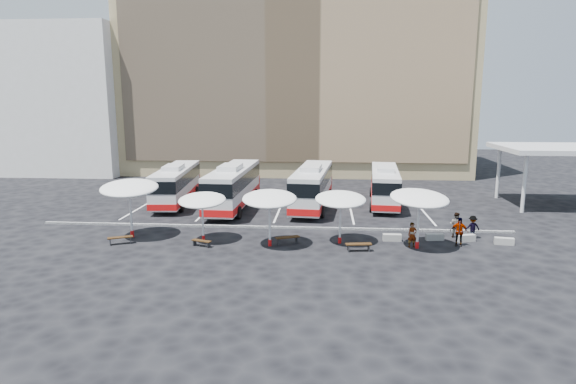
# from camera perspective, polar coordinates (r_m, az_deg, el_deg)

# --- Properties ---
(ground) EXTENTS (120.00, 120.00, 0.00)m
(ground) POSITION_cam_1_polar(r_m,az_deg,el_deg) (34.32, -2.05, -4.53)
(ground) COLOR black
(ground) RESTS_ON ground
(sandstone_building) EXTENTS (42.00, 18.25, 29.60)m
(sandstone_building) POSITION_cam_1_polar(r_m,az_deg,el_deg) (64.95, 1.10, 13.95)
(sandstone_building) COLOR tan
(sandstone_building) RESTS_ON ground
(apartment_block) EXTENTS (14.00, 14.00, 18.00)m
(apartment_block) POSITION_cam_1_polar(r_m,az_deg,el_deg) (68.66, -23.53, 9.88)
(apartment_block) COLOR silver
(apartment_block) RESTS_ON ground
(service_canopy) EXTENTS (10.00, 8.00, 5.20)m
(service_canopy) POSITION_cam_1_polar(r_m,az_deg,el_deg) (47.61, 29.63, 4.34)
(service_canopy) COLOR silver
(service_canopy) RESTS_ON ground
(curb_divider) EXTENTS (34.00, 0.25, 0.15)m
(curb_divider) POSITION_cam_1_polar(r_m,az_deg,el_deg) (34.78, -1.96, -4.19)
(curb_divider) COLOR black
(curb_divider) RESTS_ON ground
(bay_lines) EXTENTS (24.15, 12.00, 0.01)m
(bay_lines) POSITION_cam_1_polar(r_m,az_deg,el_deg) (42.04, -0.84, -1.64)
(bay_lines) COLOR white
(bay_lines) RESTS_ON ground
(bus_0) EXTENTS (3.32, 11.28, 3.53)m
(bus_0) POSITION_cam_1_polar(r_m,az_deg,el_deg) (44.13, -13.09, 1.05)
(bus_0) COLOR silver
(bus_0) RESTS_ON ground
(bus_1) EXTENTS (3.07, 12.12, 3.82)m
(bus_1) POSITION_cam_1_polar(r_m,az_deg,el_deg) (41.33, -6.49, 0.82)
(bus_1) COLOR silver
(bus_1) RESTS_ON ground
(bus_2) EXTENTS (3.54, 11.92, 3.73)m
(bus_2) POSITION_cam_1_polar(r_m,az_deg,el_deg) (41.36, 2.91, 0.82)
(bus_2) COLOR silver
(bus_2) RESTS_ON ground
(bus_3) EXTENTS (3.25, 10.95, 3.42)m
(bus_3) POSITION_cam_1_polar(r_m,az_deg,el_deg) (43.45, 11.38, 0.90)
(bus_3) COLOR silver
(bus_3) RESTS_ON ground
(sunshade_0) EXTENTS (4.50, 4.54, 3.95)m
(sunshade_0) POSITION_cam_1_polar(r_m,az_deg,el_deg) (33.49, -18.29, 0.43)
(sunshade_0) COLOR silver
(sunshade_0) RESTS_ON ground
(sunshade_1) EXTENTS (3.19, 3.23, 3.21)m
(sunshade_1) POSITION_cam_1_polar(r_m,az_deg,el_deg) (31.53, -10.14, -0.98)
(sunshade_1) COLOR silver
(sunshade_1) RESTS_ON ground
(sunshade_2) EXTENTS (3.69, 3.73, 3.58)m
(sunshade_2) POSITION_cam_1_polar(r_m,az_deg,el_deg) (29.93, -2.20, -0.82)
(sunshade_2) COLOR silver
(sunshade_2) RESTS_ON ground
(sunshade_3) EXTENTS (3.54, 3.58, 3.39)m
(sunshade_3) POSITION_cam_1_polar(r_m,az_deg,el_deg) (30.72, 6.25, -0.88)
(sunshade_3) COLOR silver
(sunshade_3) RESTS_ON ground
(sunshade_4) EXTENTS (4.43, 4.46, 3.73)m
(sunshade_4) POSITION_cam_1_polar(r_m,az_deg,el_deg) (30.49, 15.32, -0.75)
(sunshade_4) COLOR silver
(sunshade_4) RESTS_ON ground
(wood_bench_0) EXTENTS (1.59, 1.02, 0.48)m
(wood_bench_0) POSITION_cam_1_polar(r_m,az_deg,el_deg) (32.76, -19.26, -5.23)
(wood_bench_0) COLOR black
(wood_bench_0) RESTS_ON ground
(wood_bench_1) EXTENTS (1.37, 0.79, 0.41)m
(wood_bench_1) POSITION_cam_1_polar(r_m,az_deg,el_deg) (30.93, -10.22, -5.82)
(wood_bench_1) COLOR black
(wood_bench_1) RESTS_ON ground
(wood_bench_2) EXTENTS (1.59, 1.02, 0.48)m
(wood_bench_2) POSITION_cam_1_polar(r_m,az_deg,el_deg) (30.96, -0.07, -5.52)
(wood_bench_2) COLOR black
(wood_bench_2) RESTS_ON ground
(wood_bench_3) EXTENTS (1.63, 0.64, 0.49)m
(wood_bench_3) POSITION_cam_1_polar(r_m,az_deg,el_deg) (29.81, 8.36, -6.28)
(wood_bench_3) COLOR black
(wood_bench_3) RESTS_ON ground
(conc_bench_0) EXTENTS (1.19, 0.40, 0.45)m
(conc_bench_0) POSITION_cam_1_polar(r_m,az_deg,el_deg) (32.41, 12.23, -5.29)
(conc_bench_0) COLOR gray
(conc_bench_0) RESTS_ON ground
(conc_bench_1) EXTENTS (1.20, 0.53, 0.44)m
(conc_bench_1) POSITION_cam_1_polar(r_m,az_deg,el_deg) (33.25, 16.99, -5.12)
(conc_bench_1) COLOR gray
(conc_bench_1) RESTS_ON ground
(conc_bench_2) EXTENTS (1.24, 0.67, 0.44)m
(conc_bench_2) POSITION_cam_1_polar(r_m,az_deg,el_deg) (33.67, 20.35, -5.13)
(conc_bench_2) COLOR gray
(conc_bench_2) RESTS_ON ground
(conc_bench_3) EXTENTS (1.21, 0.57, 0.44)m
(conc_bench_3) POSITION_cam_1_polar(r_m,az_deg,el_deg) (33.85, 24.24, -5.33)
(conc_bench_3) COLOR gray
(conc_bench_3) RESTS_ON ground
(passenger_0) EXTENTS (0.65, 0.50, 1.59)m
(passenger_0) POSITION_cam_1_polar(r_m,az_deg,el_deg) (31.18, 14.51, -4.94)
(passenger_0) COLOR black
(passenger_0) RESTS_ON ground
(passenger_1) EXTENTS (1.06, 1.03, 1.73)m
(passenger_1) POSITION_cam_1_polar(r_m,az_deg,el_deg) (34.18, 19.30, -3.71)
(passenger_1) COLOR black
(passenger_1) RESTS_ON ground
(passenger_2) EXTENTS (1.16, 0.73, 1.84)m
(passenger_2) POSITION_cam_1_polar(r_m,az_deg,el_deg) (32.29, 19.61, -4.46)
(passenger_2) COLOR black
(passenger_2) RESTS_ON ground
(passenger_3) EXTENTS (1.08, 0.72, 1.57)m
(passenger_3) POSITION_cam_1_polar(r_m,az_deg,el_deg) (34.27, 21.01, -3.92)
(passenger_3) COLOR black
(passenger_3) RESTS_ON ground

